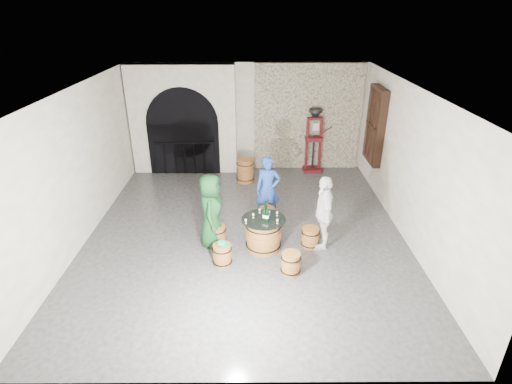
{
  "coord_description": "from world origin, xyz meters",
  "views": [
    {
      "loc": [
        0.19,
        -7.83,
        4.72
      ],
      "look_at": [
        0.23,
        -0.1,
        1.05
      ],
      "focal_mm": 28.0,
      "sensor_mm": 36.0,
      "label": 1
    }
  ],
  "objects_px": {
    "person_blue": "(268,189)",
    "side_barrel": "(245,170)",
    "barrel_stool_right": "(310,237)",
    "barrel_stool_near_left": "(222,255)",
    "wine_bottle_center": "(267,215)",
    "barrel_table": "(263,234)",
    "barrel_stool_near_right": "(291,263)",
    "wine_bottle_right": "(266,209)",
    "barrel_stool_far": "(267,216)",
    "barrel_stool_left": "(217,235)",
    "person_green": "(211,211)",
    "wine_bottle_left": "(264,215)",
    "person_white": "(324,213)",
    "corking_press": "(314,136)"
  },
  "relations": [
    {
      "from": "person_blue",
      "to": "person_white",
      "type": "xyz_separation_m",
      "value": [
        1.11,
        -1.19,
        0.02
      ]
    },
    {
      "from": "barrel_stool_near_left",
      "to": "wine_bottle_left",
      "type": "height_order",
      "value": "wine_bottle_left"
    },
    {
      "from": "wine_bottle_left",
      "to": "wine_bottle_center",
      "type": "distance_m",
      "value": 0.06
    },
    {
      "from": "barrel_stool_near_right",
      "to": "barrel_stool_far",
      "type": "bearing_deg",
      "value": 102.34
    },
    {
      "from": "barrel_stool_near_left",
      "to": "person_white",
      "type": "height_order",
      "value": "person_white"
    },
    {
      "from": "barrel_stool_near_left",
      "to": "wine_bottle_center",
      "type": "relative_size",
      "value": 1.36
    },
    {
      "from": "barrel_stool_near_right",
      "to": "wine_bottle_center",
      "type": "relative_size",
      "value": 1.36
    },
    {
      "from": "wine_bottle_left",
      "to": "person_white",
      "type": "bearing_deg",
      "value": 6.58
    },
    {
      "from": "wine_bottle_left",
      "to": "corking_press",
      "type": "relative_size",
      "value": 0.17
    },
    {
      "from": "corking_press",
      "to": "barrel_stool_near_left",
      "type": "bearing_deg",
      "value": -119.68
    },
    {
      "from": "barrel_stool_near_left",
      "to": "person_blue",
      "type": "distance_m",
      "value": 2.15
    },
    {
      "from": "barrel_stool_right",
      "to": "wine_bottle_right",
      "type": "relative_size",
      "value": 1.36
    },
    {
      "from": "person_white",
      "to": "wine_bottle_center",
      "type": "distance_m",
      "value": 1.19
    },
    {
      "from": "barrel_table",
      "to": "corking_press",
      "type": "distance_m",
      "value": 4.65
    },
    {
      "from": "wine_bottle_right",
      "to": "barrel_stool_far",
      "type": "bearing_deg",
      "value": 86.19
    },
    {
      "from": "barrel_stool_near_left",
      "to": "person_green",
      "type": "relative_size",
      "value": 0.27
    },
    {
      "from": "wine_bottle_right",
      "to": "person_green",
      "type": "bearing_deg",
      "value": 179.81
    },
    {
      "from": "barrel_table",
      "to": "barrel_stool_far",
      "type": "distance_m",
      "value": 1.01
    },
    {
      "from": "barrel_stool_left",
      "to": "wine_bottle_center",
      "type": "bearing_deg",
      "value": -12.61
    },
    {
      "from": "barrel_stool_far",
      "to": "person_green",
      "type": "height_order",
      "value": "person_green"
    },
    {
      "from": "barrel_stool_far",
      "to": "wine_bottle_left",
      "type": "height_order",
      "value": "wine_bottle_left"
    },
    {
      "from": "barrel_stool_near_left",
      "to": "wine_bottle_center",
      "type": "xyz_separation_m",
      "value": [
        0.89,
        0.49,
        0.62
      ]
    },
    {
      "from": "barrel_stool_near_left",
      "to": "wine_bottle_right",
      "type": "distance_m",
      "value": 1.3
    },
    {
      "from": "barrel_stool_far",
      "to": "person_blue",
      "type": "relative_size",
      "value": 0.28
    },
    {
      "from": "wine_bottle_center",
      "to": "side_barrel",
      "type": "bearing_deg",
      "value": 98.16
    },
    {
      "from": "barrel_stool_left",
      "to": "person_white",
      "type": "relative_size",
      "value": 0.27
    },
    {
      "from": "barrel_stool_left",
      "to": "barrel_stool_right",
      "type": "relative_size",
      "value": 1.0
    },
    {
      "from": "person_blue",
      "to": "wine_bottle_right",
      "type": "bearing_deg",
      "value": -95.49
    },
    {
      "from": "barrel_stool_near_right",
      "to": "corking_press",
      "type": "distance_m",
      "value": 5.35
    },
    {
      "from": "barrel_stool_right",
      "to": "wine_bottle_center",
      "type": "relative_size",
      "value": 1.36
    },
    {
      "from": "barrel_stool_right",
      "to": "side_barrel",
      "type": "distance_m",
      "value": 3.74
    },
    {
      "from": "person_blue",
      "to": "side_barrel",
      "type": "xyz_separation_m",
      "value": [
        -0.58,
        2.24,
        -0.44
      ]
    },
    {
      "from": "barrel_stool_near_left",
      "to": "side_barrel",
      "type": "relative_size",
      "value": 0.64
    },
    {
      "from": "barrel_stool_far",
      "to": "barrel_stool_near_left",
      "type": "height_order",
      "value": "same"
    },
    {
      "from": "barrel_stool_near_right",
      "to": "barrel_stool_right",
      "type": "bearing_deg",
      "value": 62.17
    },
    {
      "from": "barrel_stool_right",
      "to": "barrel_stool_near_left",
      "type": "height_order",
      "value": "same"
    },
    {
      "from": "barrel_stool_near_right",
      "to": "wine_bottle_right",
      "type": "distance_m",
      "value": 1.29
    },
    {
      "from": "barrel_stool_near_right",
      "to": "wine_bottle_center",
      "type": "xyz_separation_m",
      "value": [
        -0.44,
        0.79,
        0.62
      ]
    },
    {
      "from": "barrel_stool_left",
      "to": "barrel_stool_near_right",
      "type": "distance_m",
      "value": 1.81
    },
    {
      "from": "barrel_stool_left",
      "to": "corking_press",
      "type": "relative_size",
      "value": 0.23
    },
    {
      "from": "barrel_stool_left",
      "to": "barrel_stool_far",
      "type": "relative_size",
      "value": 1.0
    },
    {
      "from": "wine_bottle_right",
      "to": "person_blue",
      "type": "bearing_deg",
      "value": 85.69
    },
    {
      "from": "person_white",
      "to": "wine_bottle_right",
      "type": "height_order",
      "value": "person_white"
    },
    {
      "from": "barrel_stool_near_right",
      "to": "wine_bottle_center",
      "type": "height_order",
      "value": "wine_bottle_center"
    },
    {
      "from": "wine_bottle_right",
      "to": "corking_press",
      "type": "xyz_separation_m",
      "value": [
        1.56,
        4.12,
        0.3
      ]
    },
    {
      "from": "barrel_stool_near_right",
      "to": "person_white",
      "type": "xyz_separation_m",
      "value": [
        0.73,
        0.95,
        0.59
      ]
    },
    {
      "from": "barrel_stool_far",
      "to": "wine_bottle_left",
      "type": "bearing_deg",
      "value": -94.56
    },
    {
      "from": "barrel_table",
      "to": "wine_bottle_center",
      "type": "distance_m",
      "value": 0.5
    },
    {
      "from": "wine_bottle_center",
      "to": "corking_press",
      "type": "relative_size",
      "value": 0.17
    },
    {
      "from": "person_blue",
      "to": "side_barrel",
      "type": "relative_size",
      "value": 2.27
    }
  ]
}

